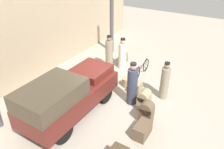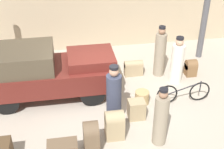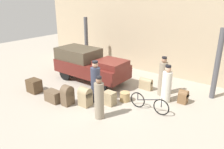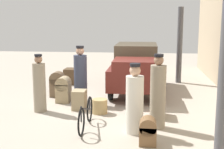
{
  "view_description": "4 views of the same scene",
  "coord_description": "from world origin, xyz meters",
  "px_view_note": "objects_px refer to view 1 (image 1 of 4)",
  "views": [
    {
      "loc": [
        -6.4,
        -3.84,
        5.44
      ],
      "look_at": [
        0.2,
        0.2,
        0.95
      ],
      "focal_mm": 35.0,
      "sensor_mm": 36.0,
      "label": 1
    },
    {
      "loc": [
        -1.1,
        -7.46,
        5.64
      ],
      "look_at": [
        0.2,
        0.2,
        0.95
      ],
      "focal_mm": 50.0,
      "sensor_mm": 36.0,
      "label": 2
    },
    {
      "loc": [
        5.73,
        -7.17,
        4.31
      ],
      "look_at": [
        0.2,
        0.2,
        0.95
      ],
      "focal_mm": 35.0,
      "sensor_mm": 36.0,
      "label": 3
    },
    {
      "loc": [
        9.38,
        1.23,
        2.59
      ],
      "look_at": [
        0.2,
        0.2,
        0.95
      ],
      "focal_mm": 50.0,
      "sensor_mm": 36.0,
      "label": 4
    }
  ],
  "objects_px": {
    "trunk_barrel_dark": "(98,70)",
    "trunk_large_brown": "(147,112)",
    "truck": "(67,94)",
    "suitcase_tan_flat": "(123,57)",
    "trunk_wicker_pale": "(137,88)",
    "bicycle": "(142,69)",
    "suitcase_small_leather": "(142,130)",
    "porter_standing_middle": "(109,54)",
    "wicker_basket": "(127,82)",
    "suitcase_black_upright": "(144,99)",
    "porter_with_bicycle": "(123,55)",
    "porter_carrying_trunk": "(165,82)",
    "conductor_in_dark_uniform": "(132,85)"
  },
  "relations": [
    {
      "from": "porter_with_bicycle",
      "to": "trunk_large_brown",
      "type": "distance_m",
      "value": 4.17
    },
    {
      "from": "porter_standing_middle",
      "to": "trunk_wicker_pale",
      "type": "bearing_deg",
      "value": -120.97
    },
    {
      "from": "suitcase_tan_flat",
      "to": "wicker_basket",
      "type": "bearing_deg",
      "value": -147.35
    },
    {
      "from": "bicycle",
      "to": "trunk_barrel_dark",
      "type": "xyz_separation_m",
      "value": [
        -1.12,
        1.8,
        -0.04
      ]
    },
    {
      "from": "wicker_basket",
      "to": "suitcase_black_upright",
      "type": "bearing_deg",
      "value": -129.11
    },
    {
      "from": "wicker_basket",
      "to": "conductor_in_dark_uniform",
      "type": "distance_m",
      "value": 1.39
    },
    {
      "from": "trunk_wicker_pale",
      "to": "suitcase_small_leather",
      "type": "relative_size",
      "value": 0.78
    },
    {
      "from": "bicycle",
      "to": "porter_with_bicycle",
      "type": "relative_size",
      "value": 1.03
    },
    {
      "from": "bicycle",
      "to": "trunk_large_brown",
      "type": "distance_m",
      "value": 3.34
    },
    {
      "from": "wicker_basket",
      "to": "porter_standing_middle",
      "type": "bearing_deg",
      "value": 57.44
    },
    {
      "from": "porter_standing_middle",
      "to": "trunk_large_brown",
      "type": "bearing_deg",
      "value": -129.79
    },
    {
      "from": "porter_carrying_trunk",
      "to": "porter_standing_middle",
      "type": "bearing_deg",
      "value": 73.27
    },
    {
      "from": "truck",
      "to": "trunk_barrel_dark",
      "type": "height_order",
      "value": "truck"
    },
    {
      "from": "suitcase_tan_flat",
      "to": "suitcase_small_leather",
      "type": "distance_m",
      "value": 5.52
    },
    {
      "from": "bicycle",
      "to": "porter_with_bicycle",
      "type": "bearing_deg",
      "value": 81.23
    },
    {
      "from": "truck",
      "to": "suitcase_tan_flat",
      "type": "bearing_deg",
      "value": 5.1
    },
    {
      "from": "bicycle",
      "to": "trunk_large_brown",
      "type": "relative_size",
      "value": 1.96
    },
    {
      "from": "suitcase_small_leather",
      "to": "wicker_basket",
      "type": "bearing_deg",
      "value": 37.82
    },
    {
      "from": "trunk_wicker_pale",
      "to": "truck",
      "type": "bearing_deg",
      "value": 148.87
    },
    {
      "from": "porter_carrying_trunk",
      "to": "suitcase_small_leather",
      "type": "xyz_separation_m",
      "value": [
        -2.44,
        -0.17,
        -0.51
      ]
    },
    {
      "from": "wicker_basket",
      "to": "truck",
      "type": "bearing_deg",
      "value": 162.86
    },
    {
      "from": "truck",
      "to": "suitcase_small_leather",
      "type": "relative_size",
      "value": 5.54
    },
    {
      "from": "porter_with_bicycle",
      "to": "suitcase_tan_flat",
      "type": "distance_m",
      "value": 0.84
    },
    {
      "from": "suitcase_tan_flat",
      "to": "suitcase_small_leather",
      "type": "height_order",
      "value": "suitcase_tan_flat"
    },
    {
      "from": "wicker_basket",
      "to": "conductor_in_dark_uniform",
      "type": "xyz_separation_m",
      "value": [
        -0.99,
        -0.75,
        0.62
      ]
    },
    {
      "from": "trunk_barrel_dark",
      "to": "trunk_large_brown",
      "type": "height_order",
      "value": "trunk_large_brown"
    },
    {
      "from": "wicker_basket",
      "to": "suitcase_small_leather",
      "type": "height_order",
      "value": "suitcase_small_leather"
    },
    {
      "from": "truck",
      "to": "bicycle",
      "type": "bearing_deg",
      "value": -14.17
    },
    {
      "from": "bicycle",
      "to": "conductor_in_dark_uniform",
      "type": "bearing_deg",
      "value": -165.03
    },
    {
      "from": "bicycle",
      "to": "suitcase_tan_flat",
      "type": "relative_size",
      "value": 2.85
    },
    {
      "from": "porter_standing_middle",
      "to": "conductor_in_dark_uniform",
      "type": "distance_m",
      "value": 3.04
    },
    {
      "from": "bicycle",
      "to": "porter_with_bicycle",
      "type": "height_order",
      "value": "porter_with_bicycle"
    },
    {
      "from": "wicker_basket",
      "to": "porter_with_bicycle",
      "type": "bearing_deg",
      "value": 35.75
    },
    {
      "from": "trunk_large_brown",
      "to": "suitcase_black_upright",
      "type": "height_order",
      "value": "trunk_large_brown"
    },
    {
      "from": "suitcase_small_leather",
      "to": "porter_standing_middle",
      "type": "bearing_deg",
      "value": 45.17
    },
    {
      "from": "porter_with_bicycle",
      "to": "trunk_large_brown",
      "type": "bearing_deg",
      "value": -139.05
    },
    {
      "from": "truck",
      "to": "trunk_wicker_pale",
      "type": "bearing_deg",
      "value": -31.13
    },
    {
      "from": "trunk_large_brown",
      "to": "suitcase_black_upright",
      "type": "distance_m",
      "value": 0.75
    },
    {
      "from": "bicycle",
      "to": "suitcase_tan_flat",
      "type": "xyz_separation_m",
      "value": [
        0.83,
        1.48,
        -0.03
      ]
    },
    {
      "from": "porter_standing_middle",
      "to": "porter_carrying_trunk",
      "type": "bearing_deg",
      "value": -106.73
    },
    {
      "from": "porter_carrying_trunk",
      "to": "trunk_large_brown",
      "type": "distance_m",
      "value": 1.76
    },
    {
      "from": "suitcase_tan_flat",
      "to": "truck",
      "type": "bearing_deg",
      "value": -174.9
    },
    {
      "from": "trunk_barrel_dark",
      "to": "bicycle",
      "type": "bearing_deg",
      "value": -58.05
    },
    {
      "from": "porter_standing_middle",
      "to": "trunk_wicker_pale",
      "type": "xyz_separation_m",
      "value": [
        -1.32,
        -2.21,
        -0.54
      ]
    },
    {
      "from": "bicycle",
      "to": "conductor_in_dark_uniform",
      "type": "distance_m",
      "value": 2.36
    },
    {
      "from": "bicycle",
      "to": "suitcase_small_leather",
      "type": "height_order",
      "value": "bicycle"
    },
    {
      "from": "porter_carrying_trunk",
      "to": "trunk_barrel_dark",
      "type": "distance_m",
      "value": 3.39
    },
    {
      "from": "trunk_barrel_dark",
      "to": "truck",
      "type": "bearing_deg",
      "value": -165.7
    },
    {
      "from": "wicker_basket",
      "to": "trunk_barrel_dark",
      "type": "xyz_separation_m",
      "value": [
        0.12,
        1.65,
        0.1
      ]
    },
    {
      "from": "suitcase_tan_flat",
      "to": "bicycle",
      "type": "bearing_deg",
      "value": -119.4
    }
  ]
}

